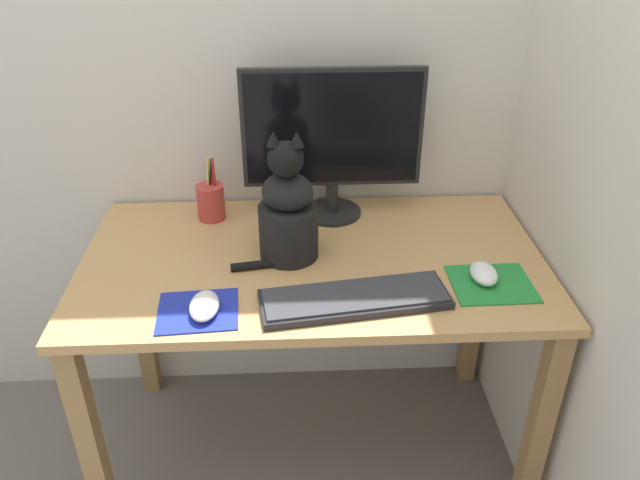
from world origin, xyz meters
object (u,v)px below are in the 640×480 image
at_px(cat, 288,212).
at_px(keyboard, 355,298).
at_px(computer_mouse_left, 204,306).
at_px(pen_cup, 211,201).
at_px(computer_mouse_right, 484,273).
at_px(monitor, 332,137).

bearing_deg(cat, keyboard, -43.81).
bearing_deg(cat, computer_mouse_left, -117.48).
bearing_deg(pen_cup, computer_mouse_right, -27.41).
distance_m(computer_mouse_right, cat, 0.50).
relative_size(cat, pen_cup, 1.89).
bearing_deg(computer_mouse_right, computer_mouse_left, -171.60).
xyz_separation_m(keyboard, computer_mouse_right, (0.32, 0.07, 0.01)).
distance_m(computer_mouse_right, pen_cup, 0.77).
bearing_deg(computer_mouse_right, pen_cup, 152.59).
height_order(keyboard, pen_cup, pen_cup).
relative_size(monitor, keyboard, 1.10).
relative_size(computer_mouse_right, cat, 0.29).
bearing_deg(keyboard, computer_mouse_right, 4.98).
distance_m(keyboard, computer_mouse_right, 0.33).
height_order(cat, pen_cup, cat).
bearing_deg(computer_mouse_left, keyboard, 4.06).
bearing_deg(keyboard, cat, 117.14).
xyz_separation_m(keyboard, computer_mouse_left, (-0.34, -0.02, 0.01)).
height_order(monitor, computer_mouse_left, monitor).
relative_size(computer_mouse_left, pen_cup, 0.61).
xyz_separation_m(computer_mouse_left, cat, (0.19, 0.24, 0.11)).
xyz_separation_m(computer_mouse_right, cat, (-0.47, 0.14, 0.11)).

